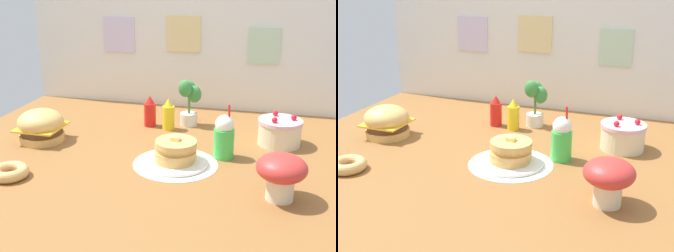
{
  "view_description": "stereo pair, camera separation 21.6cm",
  "coord_description": "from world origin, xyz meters",
  "views": [
    {
      "loc": [
        0.61,
        -1.88,
        0.87
      ],
      "look_at": [
        0.09,
        0.09,
        0.15
      ],
      "focal_mm": 47.49,
      "sensor_mm": 36.0,
      "label": 1
    },
    {
      "loc": [
        0.82,
        -1.82,
        0.87
      ],
      "look_at": [
        0.09,
        0.09,
        0.15
      ],
      "focal_mm": 47.49,
      "sensor_mm": 36.0,
      "label": 2
    }
  ],
  "objects": [
    {
      "name": "cream_soda_cup",
      "position": [
        0.36,
        0.13,
        0.11
      ],
      "size": [
        0.1,
        0.1,
        0.27
      ],
      "color": "green",
      "rests_on": "ground_plane"
    },
    {
      "name": "pancake_stack",
      "position": [
        0.16,
        -0.01,
        0.06
      ],
      "size": [
        0.31,
        0.31,
        0.13
      ],
      "color": "white",
      "rests_on": "doily_mat"
    },
    {
      "name": "mustard_bottle",
      "position": [
        0.0,
        0.46,
        0.08
      ],
      "size": [
        0.07,
        0.07,
        0.18
      ],
      "color": "yellow",
      "rests_on": "ground_plane"
    },
    {
      "name": "mushroom_stool",
      "position": [
        0.64,
        -0.24,
        0.12
      ],
      "size": [
        0.2,
        0.2,
        0.19
      ],
      "color": "beige",
      "rests_on": "ground_plane"
    },
    {
      "name": "ground_plane",
      "position": [
        0.0,
        0.0,
        -0.01
      ],
      "size": [
        2.14,
        1.89,
        0.02
      ],
      "primitive_type": "cube",
      "color": "brown"
    },
    {
      "name": "layer_cake",
      "position": [
        0.62,
        0.37,
        0.07
      ],
      "size": [
        0.23,
        0.23,
        0.17
      ],
      "color": "beige",
      "rests_on": "ground_plane"
    },
    {
      "name": "burger",
      "position": [
        -0.61,
        0.11,
        0.08
      ],
      "size": [
        0.24,
        0.24,
        0.18
      ],
      "color": "#DBA859",
      "rests_on": "ground_plane"
    },
    {
      "name": "ketchup_bottle",
      "position": [
        -0.12,
        0.49,
        0.08
      ],
      "size": [
        0.07,
        0.07,
        0.18
      ],
      "color": "red",
      "rests_on": "ground_plane"
    },
    {
      "name": "doily_mat",
      "position": [
        0.16,
        -0.01,
        0.0
      ],
      "size": [
        0.4,
        0.4,
        0.0
      ],
      "primitive_type": "cylinder",
      "color": "white",
      "rests_on": "ground_plane"
    },
    {
      "name": "back_wall",
      "position": [
        -0.0,
        0.94,
        0.43
      ],
      "size": [
        2.14,
        0.04,
        0.85
      ],
      "color": "silver",
      "rests_on": "ground_plane"
    },
    {
      "name": "donut_pink_glaze",
      "position": [
        -0.52,
        -0.34,
        0.03
      ],
      "size": [
        0.17,
        0.17,
        0.05
      ],
      "color": "tan",
      "rests_on": "ground_plane"
    },
    {
      "name": "potted_plant",
      "position": [
        0.1,
        0.56,
        0.15
      ],
      "size": [
        0.13,
        0.11,
        0.28
      ],
      "color": "white",
      "rests_on": "ground_plane"
    }
  ]
}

